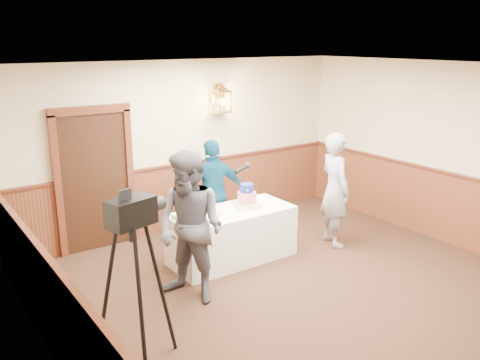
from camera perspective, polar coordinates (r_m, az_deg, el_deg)
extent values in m
plane|color=black|center=(6.33, 10.46, -14.20)|extent=(7.00, 7.00, 0.00)
cube|color=beige|center=(8.48, -6.06, 3.83)|extent=(6.00, 0.02, 2.80)
cube|color=beige|center=(4.27, -18.57, -8.98)|extent=(0.02, 7.00, 2.80)
cube|color=white|center=(5.52, 11.92, 11.97)|extent=(6.00, 7.00, 0.02)
cube|color=#5B291A|center=(8.68, -5.83, -1.69)|extent=(5.98, 0.04, 1.10)
cube|color=#5B291A|center=(4.68, -17.38, -18.46)|extent=(0.04, 6.98, 1.10)
cube|color=#5B291A|center=(8.35, 25.27, -3.87)|extent=(0.04, 6.98, 1.10)
cube|color=#562617|center=(8.52, -5.89, 1.95)|extent=(5.98, 0.07, 0.04)
cube|color=black|center=(7.89, -15.99, -0.20)|extent=(1.00, 0.06, 2.10)
cube|color=white|center=(7.38, -0.90, -6.21)|extent=(1.80, 0.80, 0.75)
cube|color=beige|center=(7.40, 0.77, -2.79)|extent=(0.43, 0.43, 0.07)
cylinder|color=red|center=(7.36, 0.77, -1.96)|extent=(0.27, 0.27, 0.16)
cylinder|color=navy|center=(7.32, 0.77, -0.90)|extent=(0.19, 0.19, 0.12)
cube|color=#EBC88C|center=(7.00, -3.74, -3.89)|extent=(0.40, 0.34, 0.07)
cube|color=#97D194|center=(6.96, -6.27, -4.09)|extent=(0.31, 0.26, 0.06)
imported|color=#50515B|center=(6.12, -5.58, -5.38)|extent=(1.02, 1.12, 1.87)
cylinder|color=black|center=(6.69, 0.13, 1.20)|extent=(0.23, 0.10, 0.09)
sphere|color=black|center=(6.78, 0.84, 1.61)|extent=(0.08, 0.08, 0.08)
imported|color=gray|center=(7.91, 10.60, -1.06)|extent=(0.57, 0.73, 1.78)
imported|color=#0C3C52|center=(7.76, -2.98, -1.52)|extent=(1.05, 0.62, 1.67)
cube|color=black|center=(4.64, -12.14, -3.54)|extent=(0.47, 0.33, 0.26)
cylinder|color=black|center=(4.80, -9.52, -2.75)|extent=(0.20, 0.17, 0.13)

